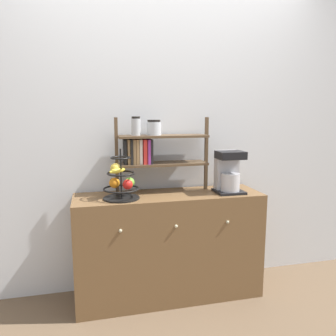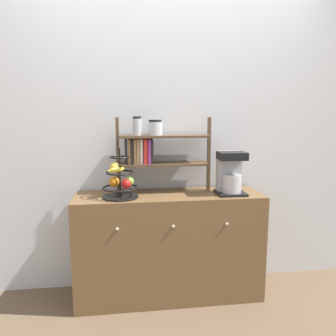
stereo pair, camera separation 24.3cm
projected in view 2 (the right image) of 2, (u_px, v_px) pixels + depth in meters
ground_plane at (173, 309)px, 2.39m from camera, size 12.00×12.00×0.00m
wall_back at (165, 128)px, 2.63m from camera, size 7.00×0.05×2.60m
sideboard at (169, 245)px, 2.53m from camera, size 1.41×0.43×0.82m
coffee_maker at (230, 173)px, 2.46m from camera, size 0.21×0.20×0.32m
fruit_stand at (120, 181)px, 2.35m from camera, size 0.26×0.26×0.36m
shelf_hutch at (152, 147)px, 2.49m from camera, size 0.73×0.20×0.58m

